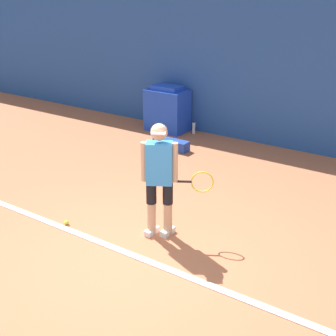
{
  "coord_description": "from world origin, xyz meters",
  "views": [
    {
      "loc": [
        3.16,
        -3.92,
        3.26
      ],
      "look_at": [
        -0.1,
        0.86,
        0.92
      ],
      "focal_mm": 50.0,
      "sensor_mm": 36.0,
      "label": 1
    }
  ],
  "objects_px": {
    "tennis_player": "(160,176)",
    "tennis_ball": "(66,222)",
    "equipment_bag": "(171,144)",
    "covered_chair": "(167,109)",
    "water_bottle": "(194,128)"
  },
  "relations": [
    {
      "from": "tennis_ball",
      "to": "equipment_bag",
      "type": "relative_size",
      "value": 0.09
    },
    {
      "from": "tennis_player",
      "to": "tennis_ball",
      "type": "bearing_deg",
      "value": 172.44
    },
    {
      "from": "tennis_player",
      "to": "tennis_ball",
      "type": "distance_m",
      "value": 1.61
    },
    {
      "from": "tennis_ball",
      "to": "covered_chair",
      "type": "distance_m",
      "value": 4.76
    },
    {
      "from": "tennis_ball",
      "to": "equipment_bag",
      "type": "xyz_separation_m",
      "value": [
        -0.55,
        3.5,
        0.07
      ]
    },
    {
      "from": "tennis_ball",
      "to": "equipment_bag",
      "type": "height_order",
      "value": "equipment_bag"
    },
    {
      "from": "covered_chair",
      "to": "tennis_player",
      "type": "bearing_deg",
      "value": -56.67
    },
    {
      "from": "tennis_ball",
      "to": "tennis_player",
      "type": "bearing_deg",
      "value": 23.11
    },
    {
      "from": "tennis_player",
      "to": "equipment_bag",
      "type": "distance_m",
      "value": 3.56
    },
    {
      "from": "tennis_player",
      "to": "water_bottle",
      "type": "xyz_separation_m",
      "value": [
        -1.99,
        4.13,
        -0.74
      ]
    },
    {
      "from": "tennis_player",
      "to": "covered_chair",
      "type": "relative_size",
      "value": 1.51
    },
    {
      "from": "tennis_ball",
      "to": "equipment_bag",
      "type": "bearing_deg",
      "value": 99.0
    },
    {
      "from": "covered_chair",
      "to": "tennis_ball",
      "type": "bearing_deg",
      "value": -73.32
    },
    {
      "from": "tennis_player",
      "to": "covered_chair",
      "type": "bearing_deg",
      "value": 92.66
    },
    {
      "from": "tennis_player",
      "to": "tennis_ball",
      "type": "xyz_separation_m",
      "value": [
        -1.27,
        -0.54,
        -0.84
      ]
    }
  ]
}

